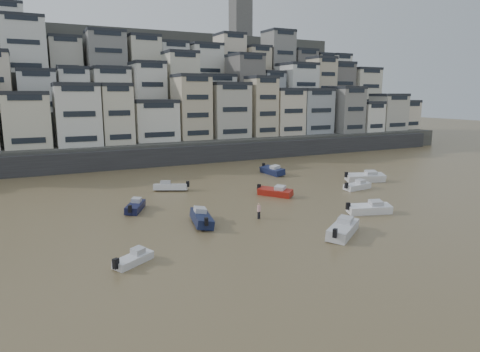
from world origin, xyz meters
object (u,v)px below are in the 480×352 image
boat_h (171,186)px  boat_e (275,191)px  boat_j (133,258)px  person_pink (259,211)px  boat_c (202,217)px  boat_f (135,205)px  boat_g (365,176)px  boat_i (272,170)px  boat_b (369,207)px  boat_a (343,227)px  boat_d (357,185)px

boat_h → boat_e: bearing=166.9°
boat_j → person_pink: bearing=-9.3°
boat_c → boat_f: bearing=42.7°
boat_g → boat_i: (-9.75, 12.06, -0.08)m
boat_j → boat_b: bearing=-27.2°
boat_f → boat_b: bearing=-92.8°
boat_a → person_pink: bearing=82.1°
boat_a → boat_d: boat_a is taller
boat_b → boat_c: (-18.72, 4.90, 0.05)m
boat_c → boat_j: size_ratio=1.49×
boat_a → boat_i: (10.42, 30.87, -0.05)m
boat_f → boat_h: bearing=-13.0°
boat_e → boat_i: 15.96m
boat_a → boat_c: size_ratio=1.07×
boat_c → boat_h: (1.95, 16.93, -0.10)m
boat_b → boat_e: size_ratio=1.07×
boat_b → boat_d: (7.51, 10.43, -0.08)m
boat_a → boat_j: bearing=138.5°
boat_g → person_pink: bearing=-137.8°
boat_d → boat_g: size_ratio=0.75×
boat_d → boat_h: bearing=146.7°
boat_d → boat_e: boat_e is taller
boat_j → person_pink: 16.70m
boat_e → boat_i: boat_i is taller
boat_e → boat_f: (-18.59, 1.06, -0.02)m
boat_c → boat_d: 26.80m
boat_b → boat_j: 27.79m
boat_f → boat_j: 16.59m
boat_e → boat_g: (17.59, 1.85, 0.19)m
boat_d → boat_g: boat_g is taller
boat_f → person_pink: 14.81m
boat_c → boat_f: boat_c is taller
boat_a → boat_c: boat_a is taller
boat_h → boat_j: size_ratio=1.31×
boat_i → boat_c: bearing=-47.2°
boat_f → boat_g: 36.19m
boat_h → person_pink: size_ratio=2.99×
boat_e → person_pink: size_ratio=2.98×
boat_j → boat_e: bearing=0.9°
boat_b → boat_i: (2.66, 26.18, 0.06)m
boat_f → boat_c: bearing=-122.6°
boat_a → boat_d: 21.49m
boat_a → person_pink: (-4.58, 8.59, 0.01)m
boat_h → person_pink: bearing=130.3°
boat_b → boat_d: bearing=71.4°
boat_c → boat_i: bearing=-33.3°
boat_a → boat_h: bearing=72.7°
boat_e → boat_f: 18.62m
boat_d → boat_g: 6.14m
person_pink → boat_e: bearing=49.4°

